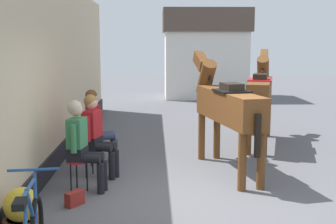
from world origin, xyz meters
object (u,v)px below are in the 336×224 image
at_px(saddled_horse_near, 226,105).
at_px(seated_visitor_near, 81,141).
at_px(flower_planter_farthest, 83,136).
at_px(seated_visitor_far, 97,123).
at_px(flower_planter_nearest, 22,214).
at_px(satchel_bag, 75,199).
at_px(saddled_horse_far, 260,92).
at_px(seated_visitor_middle, 96,131).

bearing_deg(saddled_horse_near, seated_visitor_near, -155.97).
height_order(seated_visitor_near, saddled_horse_near, saddled_horse_near).
bearing_deg(flower_planter_farthest, seated_visitor_far, -67.37).
distance_m(flower_planter_nearest, satchel_bag, 1.23).
height_order(saddled_horse_near, flower_planter_nearest, saddled_horse_near).
distance_m(saddled_horse_far, flower_planter_farthest, 3.93).
bearing_deg(seated_visitor_near, saddled_horse_near, 24.03).
height_order(seated_visitor_near, satchel_bag, seated_visitor_near).
xyz_separation_m(seated_visitor_middle, flower_planter_nearest, (-0.52, -2.51, -0.44)).
xyz_separation_m(seated_visitor_far, saddled_horse_far, (3.38, 1.63, 0.38)).
height_order(flower_planter_nearest, satchel_bag, flower_planter_nearest).
height_order(saddled_horse_far, flower_planter_nearest, saddled_horse_far).
bearing_deg(satchel_bag, saddled_horse_near, -19.28).
height_order(seated_visitor_far, flower_planter_farthest, seated_visitor_far).
height_order(seated_visitor_near, saddled_horse_far, saddled_horse_far).
bearing_deg(seated_visitor_far, seated_visitor_middle, -83.73).
relative_size(seated_visitor_far, flower_planter_nearest, 2.17).
height_order(seated_visitor_middle, seated_visitor_far, same).
distance_m(saddled_horse_far, satchel_bag, 5.22).
bearing_deg(seated_visitor_near, seated_visitor_middle, 80.39).
relative_size(seated_visitor_middle, flower_planter_nearest, 2.17).
height_order(flower_planter_nearest, flower_planter_farthest, same).
bearing_deg(saddled_horse_far, seated_visitor_middle, -143.58).
relative_size(saddled_horse_near, flower_planter_farthest, 4.62).
xyz_separation_m(seated_visitor_near, saddled_horse_far, (3.41, 3.16, 0.38)).
xyz_separation_m(seated_visitor_far, satchel_bag, (-0.05, -2.16, -0.68)).
distance_m(seated_visitor_far, flower_planter_nearest, 3.37).
distance_m(seated_visitor_near, flower_planter_farthest, 2.59).
bearing_deg(flower_planter_nearest, satchel_bag, 71.39).
distance_m(seated_visitor_far, flower_planter_farthest, 1.16).
distance_m(seated_visitor_far, saddled_horse_far, 3.77).
height_order(seated_visitor_near, flower_planter_farthest, seated_visitor_near).
bearing_deg(saddled_horse_far, flower_planter_farthest, -170.36).
bearing_deg(seated_visitor_middle, seated_visitor_far, 96.27).
distance_m(flower_planter_nearest, flower_planter_farthest, 4.30).
distance_m(seated_visitor_near, satchel_bag, 0.92).
height_order(seated_visitor_middle, saddled_horse_far, saddled_horse_far).
distance_m(seated_visitor_middle, satchel_bag, 1.53).
height_order(seated_visitor_near, seated_visitor_far, same).
height_order(flower_planter_farthest, satchel_bag, flower_planter_farthest).
relative_size(seated_visitor_middle, saddled_horse_far, 0.48).
bearing_deg(satchel_bag, seated_visitor_near, 34.41).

